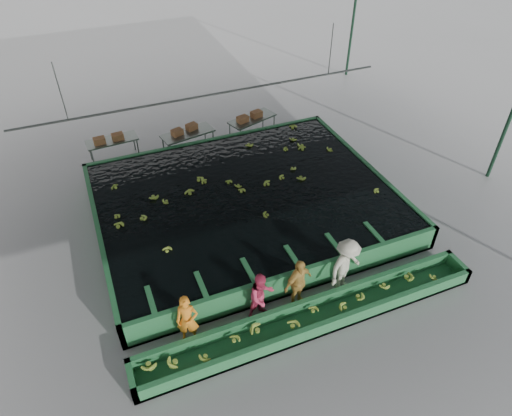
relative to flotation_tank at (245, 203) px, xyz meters
name	(u,v)px	position (x,y,z in m)	size (l,w,h in m)	color
ground	(262,240)	(0.00, -1.50, -0.45)	(80.00, 80.00, 0.00)	gray
shed_roof	(263,102)	(0.00, -1.50, 4.55)	(20.00, 22.00, 0.04)	#8D919E
shed_posts	(262,179)	(0.00, -1.50, 2.05)	(20.00, 22.00, 5.00)	#153220
flotation_tank	(245,203)	(0.00, 0.00, 0.00)	(10.00, 8.00, 0.90)	#256838
tank_water	(245,194)	(0.00, 0.00, 0.40)	(9.70, 7.70, 0.00)	black
sorting_trough	(313,317)	(0.00, -5.10, -0.20)	(10.00, 1.00, 0.50)	#256838
cableway_rail	(210,95)	(0.00, 3.50, 2.55)	(0.08, 0.08, 14.00)	#59605B
rail_hanger_left	(60,92)	(-5.00, 3.50, 3.55)	(0.04, 0.04, 2.00)	#59605B
rail_hanger_right	(331,49)	(5.00, 3.50, 3.55)	(0.04, 0.04, 2.00)	#59605B
worker_a	(187,320)	(-3.27, -4.30, 0.35)	(0.58, 0.38, 1.60)	orange
worker_b	(261,296)	(-1.20, -4.30, 0.34)	(0.77, 0.60, 1.58)	#CB3155
worker_c	(298,283)	(-0.10, -4.30, 0.39)	(0.98, 0.41, 1.67)	gold
worker_d	(346,266)	(1.41, -4.30, 0.48)	(1.20, 0.69, 1.85)	beige
packing_table_left	(114,149)	(-3.69, 5.34, 0.01)	(2.02, 0.81, 0.92)	#59605B
packing_table_mid	(189,143)	(-0.73, 4.61, 0.04)	(2.16, 0.86, 0.98)	#59605B
packing_table_right	(252,128)	(2.21, 4.79, 0.03)	(2.13, 0.85, 0.97)	#59605B
box_stack_left	(109,141)	(-3.80, 5.25, 0.47)	(1.18, 0.33, 0.25)	brown
box_stack_mid	(185,132)	(-0.82, 4.70, 0.53)	(1.15, 0.32, 0.25)	brown
box_stack_right	(250,119)	(2.06, 4.72, 0.52)	(1.21, 0.34, 0.26)	brown
floating_bananas	(237,182)	(0.00, 0.80, 0.40)	(9.19, 6.26, 0.13)	#88A834
trough_bananas	(314,314)	(0.00, -5.10, -0.05)	(8.53, 0.57, 0.11)	#88A834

